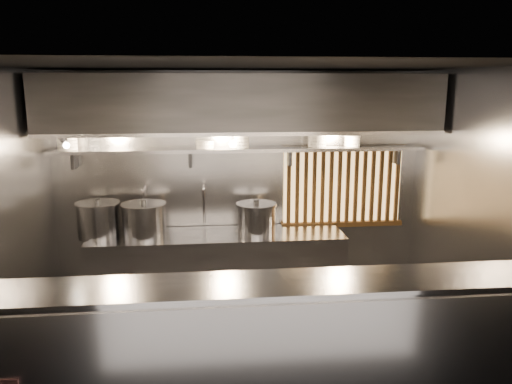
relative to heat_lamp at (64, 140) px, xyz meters
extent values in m
plane|color=black|center=(1.90, -0.85, -2.07)|extent=(4.50, 4.50, 0.00)
plane|color=black|center=(1.90, -0.85, 0.73)|extent=(4.50, 4.50, 0.00)
plane|color=gray|center=(1.90, 0.65, -0.67)|extent=(4.50, 0.00, 4.50)
plane|color=gray|center=(-0.35, -0.85, -0.67)|extent=(0.00, 3.00, 3.00)
plane|color=gray|center=(4.15, -0.85, -0.67)|extent=(0.00, 3.00, 3.00)
cube|color=#97979C|center=(1.90, -1.80, -1.52)|extent=(4.50, 0.50, 1.10)
cube|color=#939399|center=(1.90, -2.06, -1.52)|extent=(4.50, 0.02, 1.01)
cube|color=#97979C|center=(1.90, -1.80, -0.95)|extent=(4.50, 0.56, 0.03)
cube|color=#97979C|center=(1.60, 0.28, -1.62)|extent=(3.00, 0.70, 0.90)
cube|color=#97979C|center=(1.90, 0.47, -0.19)|extent=(4.40, 0.34, 0.04)
cube|color=#2D2D30|center=(1.90, 0.25, 0.36)|extent=(4.40, 0.80, 0.65)
cube|color=#97979C|center=(1.90, -0.15, 0.05)|extent=(4.40, 0.03, 0.04)
cube|color=#FFC672|center=(3.20, 0.63, -0.69)|extent=(1.50, 0.02, 0.92)
cube|color=brown|center=(3.20, 0.58, -0.20)|extent=(1.56, 0.06, 0.06)
cube|color=brown|center=(3.20, 0.58, -1.18)|extent=(1.56, 0.06, 0.06)
cube|color=brown|center=(2.50, 0.58, -0.69)|extent=(0.04, 0.04, 0.92)
cube|color=brown|center=(2.61, 0.58, -0.69)|extent=(0.04, 0.04, 0.92)
cube|color=brown|center=(2.72, 0.58, -0.69)|extent=(0.04, 0.04, 0.92)
cube|color=brown|center=(2.82, 0.58, -0.69)|extent=(0.04, 0.04, 0.92)
cube|color=brown|center=(2.93, 0.58, -0.69)|extent=(0.04, 0.04, 0.92)
cube|color=brown|center=(3.04, 0.58, -0.69)|extent=(0.04, 0.04, 0.92)
cube|color=brown|center=(3.14, 0.58, -0.69)|extent=(0.04, 0.04, 0.92)
cube|color=brown|center=(3.25, 0.58, -0.69)|extent=(0.04, 0.04, 0.92)
cube|color=brown|center=(3.36, 0.58, -0.69)|extent=(0.04, 0.04, 0.92)
cube|color=brown|center=(3.47, 0.58, -0.69)|extent=(0.04, 0.04, 0.92)
cube|color=brown|center=(3.57, 0.58, -0.69)|extent=(0.04, 0.04, 0.92)
cube|color=brown|center=(3.68, 0.58, -0.69)|extent=(0.04, 0.04, 0.92)
cube|color=brown|center=(3.79, 0.58, -0.69)|extent=(0.04, 0.04, 0.92)
cube|color=brown|center=(3.89, 0.58, -0.69)|extent=(0.04, 0.04, 0.92)
cylinder|color=silver|center=(0.75, 0.60, -0.88)|extent=(0.03, 0.03, 0.48)
sphere|color=silver|center=(0.75, 0.60, -0.64)|extent=(0.04, 0.04, 0.04)
cylinder|color=silver|center=(0.75, 0.47, -0.64)|extent=(0.03, 0.26, 0.03)
sphere|color=silver|center=(0.75, 0.34, -0.64)|extent=(0.04, 0.04, 0.04)
cylinder|color=silver|center=(0.75, 0.34, -0.71)|extent=(0.03, 0.03, 0.14)
cylinder|color=silver|center=(1.45, 0.60, -0.88)|extent=(0.03, 0.03, 0.48)
sphere|color=silver|center=(1.45, 0.60, -0.64)|extent=(0.04, 0.04, 0.04)
cylinder|color=silver|center=(1.45, 0.47, -0.64)|extent=(0.03, 0.26, 0.03)
sphere|color=silver|center=(1.45, 0.34, -0.64)|extent=(0.04, 0.04, 0.04)
cylinder|color=silver|center=(1.45, 0.34, -0.71)|extent=(0.03, 0.03, 0.14)
cone|color=#97979C|center=(0.00, 0.00, 0.00)|extent=(0.25, 0.27, 0.20)
sphere|color=#FFE0B2|center=(0.03, -0.02, -0.06)|extent=(0.07, 0.07, 0.07)
cylinder|color=#2D2D30|center=(0.00, 0.10, 0.08)|extent=(0.02, 0.22, 0.02)
cylinder|color=#2D2D30|center=(1.80, 0.35, -0.03)|extent=(0.01, 0.01, 0.12)
sphere|color=#FFE0B2|center=(1.80, 0.35, -0.11)|extent=(0.09, 0.09, 0.09)
cylinder|color=#97979C|center=(0.23, 0.32, -0.98)|extent=(0.52, 0.52, 0.38)
cylinder|color=#97979C|center=(0.23, 0.32, -0.77)|extent=(0.55, 0.55, 0.03)
cylinder|color=#2D2D30|center=(0.23, 0.32, -0.74)|extent=(0.06, 0.06, 0.04)
cylinder|color=#97979C|center=(0.75, 0.27, -0.98)|extent=(0.61, 0.61, 0.37)
cylinder|color=#97979C|center=(0.75, 0.27, -0.79)|extent=(0.65, 0.65, 0.03)
cylinder|color=#2D2D30|center=(0.75, 0.27, -0.75)|extent=(0.06, 0.06, 0.04)
cylinder|color=#97979C|center=(2.06, 0.28, -1.00)|extent=(0.55, 0.55, 0.33)
cylinder|color=#97979C|center=(2.06, 0.28, -0.82)|extent=(0.58, 0.58, 0.03)
cylinder|color=#2D2D30|center=(2.06, 0.28, -0.78)|extent=(0.06, 0.06, 0.04)
cylinder|color=white|center=(-0.09, 0.47, -0.15)|extent=(0.22, 0.22, 0.03)
cylinder|color=white|center=(-0.09, 0.47, -0.11)|extent=(0.22, 0.22, 0.03)
cylinder|color=white|center=(-0.09, 0.47, -0.07)|extent=(0.22, 0.22, 0.03)
cylinder|color=white|center=(-0.09, 0.47, -0.03)|extent=(0.22, 0.22, 0.03)
cylinder|color=white|center=(-0.09, 0.47, -0.01)|extent=(0.23, 0.23, 0.01)
cylinder|color=white|center=(1.48, 0.47, -0.15)|extent=(0.21, 0.21, 0.03)
cylinder|color=white|center=(1.48, 0.47, -0.11)|extent=(0.21, 0.21, 0.03)
cylinder|color=white|center=(1.48, 0.47, -0.08)|extent=(0.22, 0.22, 0.01)
cylinder|color=white|center=(1.90, 0.47, -0.15)|extent=(0.19, 0.19, 0.03)
cylinder|color=white|center=(1.90, 0.47, -0.11)|extent=(0.19, 0.19, 0.03)
cylinder|color=white|center=(1.90, 0.47, -0.07)|extent=(0.19, 0.19, 0.03)
cylinder|color=white|center=(1.90, 0.47, -0.03)|extent=(0.19, 0.19, 0.03)
cylinder|color=white|center=(1.90, 0.47, -0.01)|extent=(0.20, 0.20, 0.01)
cylinder|color=white|center=(2.82, 0.47, -0.15)|extent=(0.22, 0.22, 0.03)
cylinder|color=white|center=(2.82, 0.47, -0.11)|extent=(0.22, 0.22, 0.03)
cylinder|color=white|center=(2.82, 0.47, -0.07)|extent=(0.22, 0.22, 0.03)
cylinder|color=white|center=(2.82, 0.47, -0.03)|extent=(0.22, 0.22, 0.03)
cylinder|color=white|center=(2.82, 0.47, -0.01)|extent=(0.24, 0.24, 0.01)
cylinder|color=white|center=(3.25, 0.47, -0.15)|extent=(0.19, 0.19, 0.03)
cylinder|color=white|center=(3.25, 0.47, -0.11)|extent=(0.19, 0.19, 0.03)
cylinder|color=white|center=(3.25, 0.47, -0.07)|extent=(0.19, 0.19, 0.03)
cylinder|color=white|center=(3.25, 0.47, -0.04)|extent=(0.20, 0.20, 0.01)
camera|label=1|loc=(1.48, -5.41, 0.57)|focal=35.00mm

